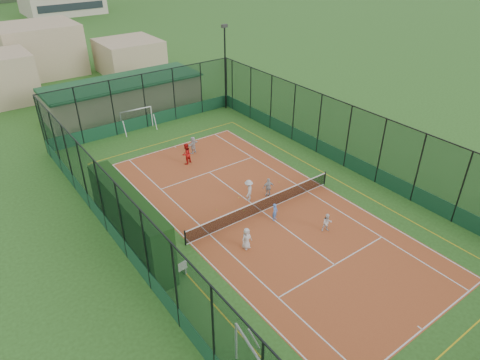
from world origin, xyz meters
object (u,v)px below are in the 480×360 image
object	(u,v)px
child_far_right	(268,187)
futsal_goal_far	(137,120)
coach	(186,154)
child_near_mid	(275,212)
child_near_right	(327,223)
white_bench	(172,272)
child_far_left	(249,190)
child_far_back	(193,145)
floodlight_ne	(225,68)
child_near_left	(247,238)
clubhouse	(124,96)

from	to	relation	value
child_far_right	futsal_goal_far	bearing A→B (deg)	-61.66
coach	child_far_right	bearing A→B (deg)	85.46
child_near_mid	child_near_right	distance (m)	3.31
white_bench	coach	size ratio (longest dim) A/B	1.03
child_far_left	coach	distance (m)	7.09
child_near_mid	child_far_back	distance (m)	11.11
floodlight_ne	child_far_back	size ratio (longest dim) A/B	5.75
floodlight_ne	child_far_left	xyz separation A→B (m)	(-8.51, -15.00, -3.34)
child_near_mid	coach	xyz separation A→B (m)	(-0.73, 9.84, 0.25)
child_near_mid	futsal_goal_far	bearing A→B (deg)	66.51
child_far_right	child_far_left	bearing A→B (deg)	3.77
child_far_left	child_far_back	world-z (taller)	child_far_left
white_bench	child_far_back	bearing A→B (deg)	47.45
floodlight_ne	white_bench	size ratio (longest dim) A/B	4.67
child_near_left	child_near_mid	bearing A→B (deg)	15.70
child_near_mid	child_far_right	distance (m)	2.80
futsal_goal_far	child_near_mid	world-z (taller)	futsal_goal_far
child_far_back	child_near_right	bearing A→B (deg)	77.83
futsal_goal_far	child_near_right	size ratio (longest dim) A/B	2.43
child_far_right	floodlight_ne	bearing A→B (deg)	-95.29
clubhouse	child_far_back	xyz separation A→B (m)	(0.70, -12.11, -0.85)
clubhouse	futsal_goal_far	distance (m)	5.12
child_far_left	child_far_right	xyz separation A→B (m)	(1.41, -0.40, -0.08)
child_near_left	child_far_back	xyz separation A→B (m)	(3.76, 12.23, 0.03)
floodlight_ne	child_far_right	xyz separation A→B (m)	(-7.10, -15.40, -3.41)
child_far_left	child_far_back	size ratio (longest dim) A/B	1.08
child_near_right	child_far_right	world-z (taller)	child_far_right
child_near_right	coach	bearing A→B (deg)	129.44
child_far_left	coach	world-z (taller)	coach
child_far_right	child_far_back	size ratio (longest dim) A/B	0.98
clubhouse	child_far_left	bearing A→B (deg)	-89.75
child_near_right	futsal_goal_far	bearing A→B (deg)	125.75
clubhouse	child_far_back	bearing A→B (deg)	-86.70
futsal_goal_far	child_near_right	distance (m)	21.17
child_near_left	child_far_back	world-z (taller)	child_far_back
futsal_goal_far	child_far_back	size ratio (longest dim) A/B	2.08
child_near_mid	child_far_back	bearing A→B (deg)	59.97
child_far_right	coach	world-z (taller)	coach
child_near_mid	child_far_right	xyz separation A→B (m)	(1.45, 2.40, 0.10)
child_near_mid	child_far_left	bearing A→B (deg)	62.52
child_far_right	white_bench	bearing A→B (deg)	38.80
white_bench	child_far_left	bearing A→B (deg)	17.72
floodlight_ne	child_far_left	bearing A→B (deg)	-119.56
child_near_left	floodlight_ne	bearing A→B (deg)	53.99
child_far_back	coach	bearing A→B (deg)	25.34
coach	futsal_goal_far	bearing A→B (deg)	-108.78
floodlight_ne	child_near_right	xyz separation A→B (m)	(-6.73, -20.56, -3.50)
floodlight_ne	futsal_goal_far	size ratio (longest dim) A/B	2.76
child_far_right	coach	size ratio (longest dim) A/B	0.82
floodlight_ne	futsal_goal_far	distance (m)	10.09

